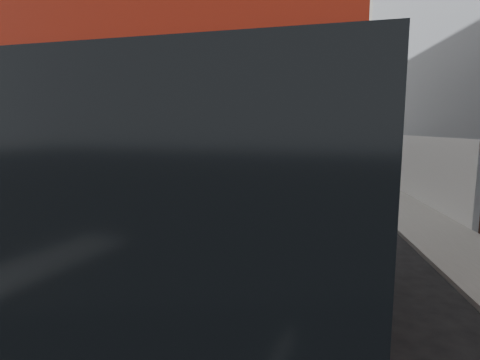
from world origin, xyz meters
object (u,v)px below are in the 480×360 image
(car_a, at_px, (336,204))
(red_bus, at_px, (261,209))
(car_b, at_px, (315,180))
(street_lamp, at_px, (137,129))
(car_c, at_px, (281,164))
(grey_bus, at_px, (285,149))

(car_a, bearing_deg, red_bus, -102.01)
(red_bus, bearing_deg, car_b, 90.12)
(street_lamp, distance_m, car_c, 17.07)
(red_bus, bearing_deg, car_a, 82.88)
(car_a, bearing_deg, car_c, 101.04)
(street_lamp, bearing_deg, grey_bus, 66.43)
(street_lamp, bearing_deg, car_a, -24.22)
(grey_bus, height_order, car_c, grey_bus)
(red_bus, distance_m, car_a, 11.59)
(car_c, bearing_deg, car_a, -88.32)
(grey_bus, bearing_deg, car_a, -80.42)
(car_b, bearing_deg, car_c, 108.76)
(car_a, bearing_deg, car_b, 95.05)
(red_bus, xyz_separation_m, grey_bus, (0.16, 38.06, -0.97))
(street_lamp, xyz_separation_m, grey_bus, (9.41, 21.58, -2.41))
(red_bus, relative_size, car_c, 2.64)
(red_bus, xyz_separation_m, car_c, (-0.20, 30.52, -2.06))
(red_bus, distance_m, grey_bus, 38.08)
(car_c, bearing_deg, grey_bus, 80.23)
(street_lamp, height_order, car_c, street_lamp)
(car_b, xyz_separation_m, car_c, (-2.60, 11.03, 0.01))
(street_lamp, bearing_deg, car_c, 57.15)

